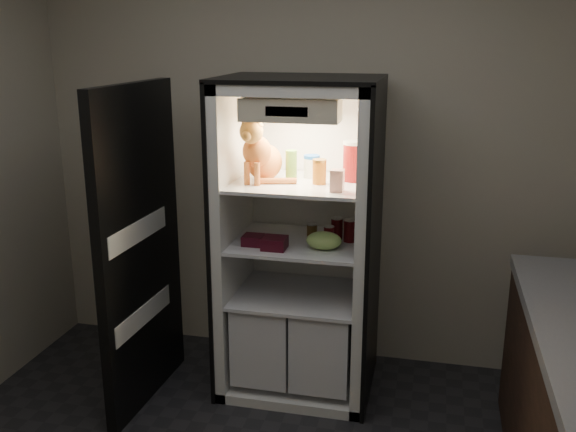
% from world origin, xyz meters
% --- Properties ---
extents(room_shell, '(3.60, 3.60, 3.60)m').
position_xyz_m(room_shell, '(0.00, 0.00, 1.62)').
color(room_shell, white).
rests_on(room_shell, floor).
extents(refrigerator, '(0.90, 0.72, 1.88)m').
position_xyz_m(refrigerator, '(0.00, 1.38, 0.79)').
color(refrigerator, white).
rests_on(refrigerator, floor).
extents(fridge_door, '(0.10, 0.87, 1.85)m').
position_xyz_m(fridge_door, '(-0.85, 1.01, 0.91)').
color(fridge_door, black).
rests_on(fridge_door, floor).
extents(tabby_cat, '(0.33, 0.39, 0.40)m').
position_xyz_m(tabby_cat, '(-0.21, 1.30, 1.44)').
color(tabby_cat, '#C95919').
rests_on(tabby_cat, refrigerator).
extents(parmesan_shaker, '(0.07, 0.07, 0.17)m').
position_xyz_m(parmesan_shaker, '(-0.05, 1.36, 1.38)').
color(parmesan_shaker, '#25892A').
rests_on(parmesan_shaker, refrigerator).
extents(mayo_tub, '(0.09, 0.09, 0.13)m').
position_xyz_m(mayo_tub, '(0.05, 1.45, 1.36)').
color(mayo_tub, white).
rests_on(mayo_tub, refrigerator).
extents(salsa_jar, '(0.08, 0.08, 0.14)m').
position_xyz_m(salsa_jar, '(0.12, 1.30, 1.36)').
color(salsa_jar, maroon).
rests_on(salsa_jar, refrigerator).
extents(pepper_jar, '(0.14, 0.14, 0.23)m').
position_xyz_m(pepper_jar, '(0.30, 1.42, 1.40)').
color(pepper_jar, maroon).
rests_on(pepper_jar, refrigerator).
extents(cream_carton, '(0.07, 0.07, 0.12)m').
position_xyz_m(cream_carton, '(0.25, 1.14, 1.35)').
color(cream_carton, white).
rests_on(cream_carton, refrigerator).
extents(soda_can_a, '(0.07, 0.07, 0.13)m').
position_xyz_m(soda_can_a, '(0.21, 1.40, 1.00)').
color(soda_can_a, black).
rests_on(soda_can_a, refrigerator).
extents(soda_can_b, '(0.07, 0.07, 0.13)m').
position_xyz_m(soda_can_b, '(0.29, 1.37, 1.01)').
color(soda_can_b, black).
rests_on(soda_can_b, refrigerator).
extents(soda_can_c, '(0.06, 0.06, 0.11)m').
position_xyz_m(soda_can_c, '(0.19, 1.28, 1.00)').
color(soda_can_c, black).
rests_on(soda_can_c, refrigerator).
extents(condiment_jar, '(0.06, 0.06, 0.08)m').
position_xyz_m(condiment_jar, '(0.06, 1.41, 0.98)').
color(condiment_jar, brown).
rests_on(condiment_jar, refrigerator).
extents(grape_bag, '(0.20, 0.15, 0.10)m').
position_xyz_m(grape_bag, '(0.17, 1.20, 0.99)').
color(grape_bag, '#7DAD50').
rests_on(grape_bag, refrigerator).
extents(berry_box_left, '(0.11, 0.11, 0.06)m').
position_xyz_m(berry_box_left, '(-0.24, 1.19, 0.97)').
color(berry_box_left, '#450B16').
rests_on(berry_box_left, refrigerator).
extents(berry_box_right, '(0.13, 0.13, 0.07)m').
position_xyz_m(berry_box_right, '(-0.10, 1.15, 0.97)').
color(berry_box_right, '#450B16').
rests_on(berry_box_right, refrigerator).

